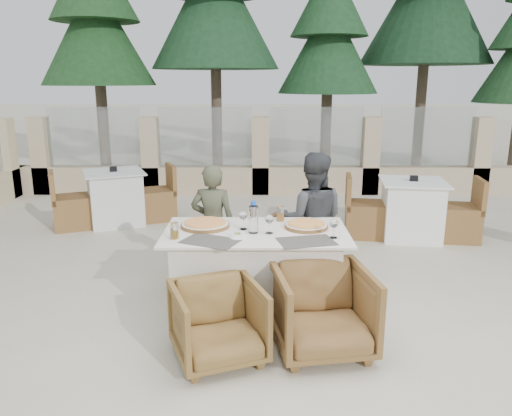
{
  "coord_description": "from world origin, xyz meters",
  "views": [
    {
      "loc": [
        -0.05,
        -4.23,
        2.05
      ],
      "look_at": [
        -0.07,
        0.22,
        0.9
      ],
      "focal_mm": 35.0,
      "sensor_mm": 36.0,
      "label": 1
    }
  ],
  "objects_px": {
    "dining_table": "(256,272)",
    "pizza_left": "(205,224)",
    "water_bottle": "(253,217)",
    "wine_glass_corner": "(334,227)",
    "armchair_far_left": "(226,251)",
    "wine_glass_near": "(269,223)",
    "beer_glass_left": "(174,231)",
    "olive_dish": "(238,235)",
    "bg_table_a": "(115,198)",
    "diner_right": "(312,220)",
    "armchair_near_right": "(323,311)",
    "wine_glass_centre": "(243,219)",
    "bg_table_b": "(411,210)",
    "armchair_far_right": "(295,248)",
    "pizza_right": "(306,225)",
    "diner_left": "(213,224)",
    "armchair_near_left": "(218,323)"
  },
  "relations": [
    {
      "from": "pizza_left",
      "to": "armchair_near_right",
      "type": "xyz_separation_m",
      "value": [
        0.97,
        -0.77,
        -0.46
      ]
    },
    {
      "from": "wine_glass_near",
      "to": "armchair_near_left",
      "type": "distance_m",
      "value": 0.99
    },
    {
      "from": "beer_glass_left",
      "to": "diner_right",
      "type": "xyz_separation_m",
      "value": [
        1.23,
        0.85,
        -0.15
      ]
    },
    {
      "from": "pizza_left",
      "to": "bg_table_a",
      "type": "relative_size",
      "value": 0.27
    },
    {
      "from": "wine_glass_corner",
      "to": "armchair_near_right",
      "type": "bearing_deg",
      "value": -106.13
    },
    {
      "from": "wine_glass_corner",
      "to": "bg_table_b",
      "type": "bearing_deg",
      "value": 59.84
    },
    {
      "from": "armchair_far_left",
      "to": "bg_table_a",
      "type": "relative_size",
      "value": 0.41
    },
    {
      "from": "wine_glass_near",
      "to": "water_bottle",
      "type": "bearing_deg",
      "value": 172.9
    },
    {
      "from": "armchair_near_right",
      "to": "bg_table_a",
      "type": "distance_m",
      "value": 4.37
    },
    {
      "from": "pizza_right",
      "to": "armchair_far_right",
      "type": "bearing_deg",
      "value": 92.38
    },
    {
      "from": "wine_glass_corner",
      "to": "pizza_left",
      "type": "bearing_deg",
      "value": 163.81
    },
    {
      "from": "olive_dish",
      "to": "armchair_near_right",
      "type": "bearing_deg",
      "value": -34.69
    },
    {
      "from": "pizza_left",
      "to": "armchair_far_left",
      "type": "distance_m",
      "value": 0.85
    },
    {
      "from": "bg_table_a",
      "to": "wine_glass_centre",
      "type": "bearing_deg",
      "value": -77.89
    },
    {
      "from": "water_bottle",
      "to": "olive_dish",
      "type": "relative_size",
      "value": 2.56
    },
    {
      "from": "wine_glass_near",
      "to": "pizza_left",
      "type": "bearing_deg",
      "value": 161.33
    },
    {
      "from": "wine_glass_near",
      "to": "olive_dish",
      "type": "xyz_separation_m",
      "value": [
        -0.27,
        -0.12,
        -0.07
      ]
    },
    {
      "from": "olive_dish",
      "to": "armchair_far_right",
      "type": "relative_size",
      "value": 0.16
    },
    {
      "from": "water_bottle",
      "to": "wine_glass_centre",
      "type": "height_order",
      "value": "water_bottle"
    },
    {
      "from": "water_bottle",
      "to": "beer_glass_left",
      "type": "bearing_deg",
      "value": -166.03
    },
    {
      "from": "wine_glass_near",
      "to": "diner_left",
      "type": "xyz_separation_m",
      "value": [
        -0.55,
        0.78,
        -0.24
      ]
    },
    {
      "from": "dining_table",
      "to": "wine_glass_centre",
      "type": "distance_m",
      "value": 0.49
    },
    {
      "from": "olive_dish",
      "to": "armchair_far_left",
      "type": "xyz_separation_m",
      "value": [
        -0.16,
        0.99,
        -0.49
      ]
    },
    {
      "from": "bg_table_a",
      "to": "pizza_left",
      "type": "bearing_deg",
      "value": -82.23
    },
    {
      "from": "diner_right",
      "to": "wine_glass_near",
      "type": "bearing_deg",
      "value": 65.04
    },
    {
      "from": "wine_glass_corner",
      "to": "olive_dish",
      "type": "distance_m",
      "value": 0.8
    },
    {
      "from": "dining_table",
      "to": "beer_glass_left",
      "type": "height_order",
      "value": "beer_glass_left"
    },
    {
      "from": "water_bottle",
      "to": "wine_glass_corner",
      "type": "height_order",
      "value": "water_bottle"
    },
    {
      "from": "wine_glass_corner",
      "to": "beer_glass_left",
      "type": "height_order",
      "value": "wine_glass_corner"
    },
    {
      "from": "armchair_near_right",
      "to": "diner_right",
      "type": "relative_size",
      "value": 0.54
    },
    {
      "from": "olive_dish",
      "to": "bg_table_b",
      "type": "bearing_deg",
      "value": 47.61
    },
    {
      "from": "wine_glass_corner",
      "to": "olive_dish",
      "type": "xyz_separation_m",
      "value": [
        -0.8,
        0.0,
        -0.07
      ]
    },
    {
      "from": "water_bottle",
      "to": "wine_glass_near",
      "type": "xyz_separation_m",
      "value": [
        0.14,
        -0.02,
        -0.05
      ]
    },
    {
      "from": "armchair_near_right",
      "to": "armchair_near_left",
      "type": "bearing_deg",
      "value": -179.83
    },
    {
      "from": "pizza_right",
      "to": "diner_right",
      "type": "relative_size",
      "value": 0.28
    },
    {
      "from": "water_bottle",
      "to": "olive_dish",
      "type": "xyz_separation_m",
      "value": [
        -0.13,
        -0.14,
        -0.12
      ]
    },
    {
      "from": "wine_glass_centre",
      "to": "pizza_left",
      "type": "bearing_deg",
      "value": 167.76
    },
    {
      "from": "pizza_left",
      "to": "armchair_near_right",
      "type": "distance_m",
      "value": 1.32
    },
    {
      "from": "armchair_near_right",
      "to": "diner_right",
      "type": "xyz_separation_m",
      "value": [
        0.05,
        1.29,
        0.35
      ]
    },
    {
      "from": "dining_table",
      "to": "pizza_left",
      "type": "distance_m",
      "value": 0.63
    },
    {
      "from": "pizza_right",
      "to": "armchair_near_right",
      "type": "relative_size",
      "value": 0.52
    },
    {
      "from": "dining_table",
      "to": "pizza_left",
      "type": "bearing_deg",
      "value": 164.53
    },
    {
      "from": "diner_left",
      "to": "bg_table_a",
      "type": "relative_size",
      "value": 0.76
    },
    {
      "from": "dining_table",
      "to": "armchair_near_left",
      "type": "relative_size",
      "value": 2.46
    },
    {
      "from": "pizza_left",
      "to": "armchair_near_right",
      "type": "bearing_deg",
      "value": -38.68
    },
    {
      "from": "wine_glass_centre",
      "to": "bg_table_b",
      "type": "relative_size",
      "value": 0.11
    },
    {
      "from": "armchair_far_right",
      "to": "bg_table_a",
      "type": "bearing_deg",
      "value": -19.62
    },
    {
      "from": "wine_glass_centre",
      "to": "diner_left",
      "type": "xyz_separation_m",
      "value": [
        -0.33,
        0.66,
        -0.24
      ]
    },
    {
      "from": "pizza_left",
      "to": "beer_glass_left",
      "type": "xyz_separation_m",
      "value": [
        -0.22,
        -0.34,
        0.04
      ]
    },
    {
      "from": "pizza_right",
      "to": "diner_right",
      "type": "distance_m",
      "value": 0.56
    }
  ]
}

